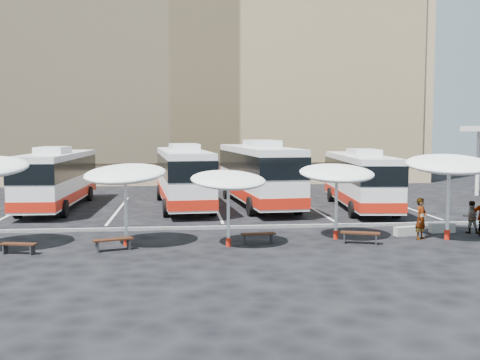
{
  "coord_description": "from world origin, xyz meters",
  "views": [
    {
      "loc": [
        -2.14,
        -26.85,
        4.83
      ],
      "look_at": [
        1.0,
        3.0,
        2.2
      ],
      "focal_mm": 42.0,
      "sensor_mm": 36.0,
      "label": 1
    }
  ],
  "objects": [
    {
      "name": "passenger_0",
      "position": [
        8.49,
        -3.1,
        0.93
      ],
      "size": [
        0.81,
        0.76,
        1.85
      ],
      "primitive_type": "imported",
      "rotation": [
        0.0,
        0.0,
        0.66
      ],
      "color": "black",
      "rests_on": "ground"
    },
    {
      "name": "wood_bench_3",
      "position": [
        5.47,
        -3.8,
        0.39
      ],
      "size": [
        1.71,
        0.96,
        0.51
      ],
      "rotation": [
        0.0,
        0.0,
        -0.33
      ],
      "color": "black",
      "rests_on": "ground"
    },
    {
      "name": "bus_2",
      "position": [
        2.79,
        9.07,
        2.18
      ],
      "size": [
        4.01,
        13.63,
        4.26
      ],
      "rotation": [
        0.0,
        0.0,
        0.09
      ],
      "color": "white",
      "rests_on": "ground"
    },
    {
      "name": "conc_bench_0",
      "position": [
        8.18,
        -2.15,
        0.21
      ],
      "size": [
        1.15,
        0.6,
        0.41
      ],
      "primitive_type": "cube",
      "rotation": [
        0.0,
        0.0,
        0.22
      ],
      "color": "gray",
      "rests_on": "ground"
    },
    {
      "name": "sunshade_4",
      "position": [
        9.62,
        -3.29,
        3.35
      ],
      "size": [
        4.44,
        4.48,
        3.94
      ],
      "rotation": [
        0.0,
        0.0,
        -0.2
      ],
      "color": "white",
      "rests_on": "ground"
    },
    {
      "name": "wood_bench_1",
      "position": [
        -4.91,
        -4.08,
        0.37
      ],
      "size": [
        1.64,
        0.95,
        0.49
      ],
      "rotation": [
        0.0,
        0.0,
        0.35
      ],
      "color": "black",
      "rests_on": "ground"
    },
    {
      "name": "passenger_1",
      "position": [
        11.49,
        -1.88,
        0.77
      ],
      "size": [
        0.88,
        0.76,
        1.54
      ],
      "primitive_type": "imported",
      "rotation": [
        0.0,
        0.0,
        2.86
      ],
      "color": "black",
      "rests_on": "ground"
    },
    {
      "name": "bus_3",
      "position": [
        8.91,
        6.94,
        1.91
      ],
      "size": [
        3.64,
        11.98,
        3.74
      ],
      "rotation": [
        0.0,
        0.0,
        -0.1
      ],
      "color": "white",
      "rests_on": "ground"
    },
    {
      "name": "wood_bench_2",
      "position": [
        1.13,
        -3.27,
        0.35
      ],
      "size": [
        1.5,
        0.53,
        0.45
      ],
      "rotation": [
        0.0,
        0.0,
        0.09
      ],
      "color": "black",
      "rests_on": "ground"
    },
    {
      "name": "ground",
      "position": [
        0.0,
        0.0,
        0.0
      ],
      "size": [
        120.0,
        120.0,
        0.0
      ],
      "primitive_type": "plane",
      "color": "black",
      "rests_on": "ground"
    },
    {
      "name": "conc_bench_1",
      "position": [
        10.21,
        -1.58,
        0.22
      ],
      "size": [
        1.21,
        0.46,
        0.45
      ],
      "primitive_type": "cube",
      "rotation": [
        0.0,
        0.0,
        0.05
      ],
      "color": "gray",
      "rests_on": "ground"
    },
    {
      "name": "wood_bench_0",
      "position": [
        -8.52,
        -4.35,
        0.33
      ],
      "size": [
        1.46,
        0.68,
        0.43
      ],
      "rotation": [
        0.0,
        0.0,
        -0.22
      ],
      "color": "black",
      "rests_on": "ground"
    },
    {
      "name": "bay_lines",
      "position": [
        0.0,
        8.0,
        0.01
      ],
      "size": [
        24.15,
        12.0,
        0.01
      ],
      "color": "white",
      "rests_on": "ground"
    },
    {
      "name": "sandstone_building",
      "position": [
        0.0,
        31.87,
        12.63
      ],
      "size": [
        42.0,
        18.25,
        29.6
      ],
      "color": "tan",
      "rests_on": "ground"
    },
    {
      "name": "sunshade_1",
      "position": [
        -4.47,
        -3.15,
        3.03
      ],
      "size": [
        4.28,
        4.31,
        3.57
      ],
      "rotation": [
        0.0,
        0.0,
        -0.31
      ],
      "color": "white",
      "rests_on": "ground"
    },
    {
      "name": "bus_1",
      "position": [
        -2.04,
        8.94,
        2.07
      ],
      "size": [
        3.77,
        12.92,
        4.04
      ],
      "rotation": [
        0.0,
        0.0,
        0.08
      ],
      "color": "white",
      "rests_on": "ground"
    },
    {
      "name": "bus_0",
      "position": [
        -9.84,
        9.12,
        1.98
      ],
      "size": [
        3.07,
        12.27,
        3.88
      ],
      "rotation": [
        0.0,
        0.0,
        -0.02
      ],
      "color": "white",
      "rests_on": "ground"
    },
    {
      "name": "curb_divider",
      "position": [
        0.0,
        0.5,
        0.07
      ],
      "size": [
        34.0,
        0.25,
        0.15
      ],
      "primitive_type": "cube",
      "color": "black",
      "rests_on": "ground"
    },
    {
      "name": "sunshade_2",
      "position": [
        -0.2,
        -3.77,
        2.79
      ],
      "size": [
        3.75,
        3.79,
        3.28
      ],
      "rotation": [
        0.0,
        0.0,
        0.22
      ],
      "color": "white",
      "rests_on": "ground"
    },
    {
      "name": "sunshade_3",
      "position": [
        4.72,
        -2.64,
        2.95
      ],
      "size": [
        3.37,
        3.41,
        3.47
      ],
      "rotation": [
        0.0,
        0.0,
        0.02
      ],
      "color": "white",
      "rests_on": "ground"
    }
  ]
}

